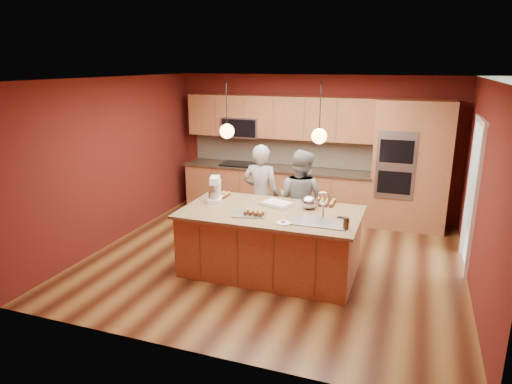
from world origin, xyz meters
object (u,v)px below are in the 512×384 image
at_px(island, 271,241).
at_px(mixing_bowl, 309,202).
at_px(stand_mixer, 215,191).
at_px(person_right, 300,200).
at_px(person_left, 261,195).

bearing_deg(island, mixing_bowl, 31.18).
bearing_deg(island, stand_mixer, 170.84).
height_order(island, stand_mixer, island).
bearing_deg(person_right, mixing_bowl, 130.89).
height_order(island, person_left, person_left).
xyz_separation_m(stand_mixer, mixing_bowl, (1.40, 0.13, -0.07)).
relative_size(person_left, stand_mixer, 4.44).
height_order(person_left, mixing_bowl, person_left).
distance_m(person_right, stand_mixer, 1.39).
distance_m(island, stand_mixer, 1.13).
bearing_deg(person_left, stand_mixer, 61.16).
relative_size(person_left, person_right, 1.03).
relative_size(stand_mixer, mixing_bowl, 1.62).
bearing_deg(person_left, person_right, -179.78).
distance_m(person_left, stand_mixer, 0.95).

